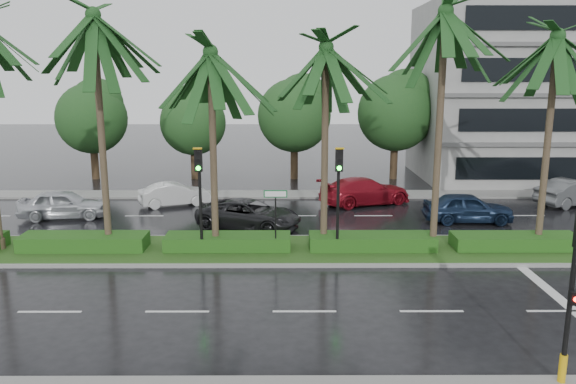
{
  "coord_description": "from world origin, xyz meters",
  "views": [
    {
      "loc": [
        -0.58,
        -21.43,
        7.36
      ],
      "look_at": [
        -0.5,
        1.5,
        2.45
      ],
      "focal_mm": 35.0,
      "sensor_mm": 36.0,
      "label": 1
    }
  ],
  "objects_px": {
    "signal_near": "(574,289)",
    "car_blue": "(468,208)",
    "car_darkgrey": "(249,214)",
    "car_red": "(365,191)",
    "street_sign": "(276,205)",
    "car_white": "(175,194)",
    "signal_median_left": "(200,185)",
    "car_silver": "(64,204)",
    "car_grey": "(574,192)"
  },
  "relations": [
    {
      "from": "signal_near",
      "to": "car_blue",
      "type": "distance_m",
      "value": 15.41
    },
    {
      "from": "signal_near",
      "to": "car_blue",
      "type": "bearing_deg",
      "value": 80.6
    },
    {
      "from": "car_darkgrey",
      "to": "car_red",
      "type": "relative_size",
      "value": 0.95
    },
    {
      "from": "street_sign",
      "to": "car_white",
      "type": "bearing_deg",
      "value": 123.35
    },
    {
      "from": "car_darkgrey",
      "to": "car_red",
      "type": "height_order",
      "value": "car_red"
    },
    {
      "from": "car_blue",
      "to": "street_sign",
      "type": "bearing_deg",
      "value": 120.29
    },
    {
      "from": "signal_median_left",
      "to": "street_sign",
      "type": "xyz_separation_m",
      "value": [
        3.0,
        0.18,
        -0.87
      ]
    },
    {
      "from": "signal_near",
      "to": "car_white",
      "type": "xyz_separation_m",
      "value": [
        -12.85,
        18.75,
        -1.86
      ]
    },
    {
      "from": "street_sign",
      "to": "car_blue",
      "type": "relative_size",
      "value": 0.6
    },
    {
      "from": "signal_median_left",
      "to": "car_blue",
      "type": "bearing_deg",
      "value": 23.44
    },
    {
      "from": "street_sign",
      "to": "car_white",
      "type": "relative_size",
      "value": 0.66
    },
    {
      "from": "signal_median_left",
      "to": "car_red",
      "type": "height_order",
      "value": "signal_median_left"
    },
    {
      "from": "signal_median_left",
      "to": "car_red",
      "type": "bearing_deg",
      "value": 49.83
    },
    {
      "from": "car_silver",
      "to": "car_white",
      "type": "bearing_deg",
      "value": -69.06
    },
    {
      "from": "car_white",
      "to": "car_grey",
      "type": "xyz_separation_m",
      "value": [
        22.45,
        -0.04,
        0.11
      ]
    },
    {
      "from": "car_silver",
      "to": "car_darkgrey",
      "type": "relative_size",
      "value": 0.87
    },
    {
      "from": "signal_median_left",
      "to": "car_grey",
      "type": "distance_m",
      "value": 21.69
    },
    {
      "from": "car_red",
      "to": "car_darkgrey",
      "type": "bearing_deg",
      "value": 108.08
    },
    {
      "from": "street_sign",
      "to": "car_white",
      "type": "distance_m",
      "value": 10.74
    },
    {
      "from": "street_sign",
      "to": "car_silver",
      "type": "distance_m",
      "value": 12.63
    },
    {
      "from": "car_red",
      "to": "car_white",
      "type": "bearing_deg",
      "value": 70.52
    },
    {
      "from": "signal_near",
      "to": "car_silver",
      "type": "distance_m",
      "value": 24.1
    },
    {
      "from": "signal_median_left",
      "to": "car_darkgrey",
      "type": "bearing_deg",
      "value": 68.88
    },
    {
      "from": "car_white",
      "to": "car_blue",
      "type": "xyz_separation_m",
      "value": [
        15.35,
        -3.65,
        0.1
      ]
    },
    {
      "from": "street_sign",
      "to": "car_white",
      "type": "xyz_separation_m",
      "value": [
        -5.85,
        8.88,
        -1.48
      ]
    },
    {
      "from": "signal_near",
      "to": "car_red",
      "type": "height_order",
      "value": "signal_near"
    },
    {
      "from": "car_blue",
      "to": "car_grey",
      "type": "relative_size",
      "value": 0.96
    },
    {
      "from": "car_white",
      "to": "car_red",
      "type": "height_order",
      "value": "car_red"
    },
    {
      "from": "car_silver",
      "to": "car_white",
      "type": "relative_size",
      "value": 1.12
    },
    {
      "from": "car_silver",
      "to": "car_darkgrey",
      "type": "bearing_deg",
      "value": -109.29
    },
    {
      "from": "car_darkgrey",
      "to": "car_grey",
      "type": "xyz_separation_m",
      "value": [
        17.95,
        4.74,
        0.05
      ]
    },
    {
      "from": "car_white",
      "to": "car_darkgrey",
      "type": "height_order",
      "value": "car_darkgrey"
    },
    {
      "from": "car_silver",
      "to": "car_grey",
      "type": "height_order",
      "value": "car_grey"
    },
    {
      "from": "car_darkgrey",
      "to": "car_grey",
      "type": "height_order",
      "value": "car_grey"
    },
    {
      "from": "signal_near",
      "to": "car_white",
      "type": "relative_size",
      "value": 1.11
    },
    {
      "from": "car_darkgrey",
      "to": "car_blue",
      "type": "xyz_separation_m",
      "value": [
        10.85,
        1.14,
        0.05
      ]
    },
    {
      "from": "car_silver",
      "to": "signal_median_left",
      "type": "bearing_deg",
      "value": -135.77
    },
    {
      "from": "street_sign",
      "to": "car_darkgrey",
      "type": "xyz_separation_m",
      "value": [
        -1.35,
        4.1,
        -1.43
      ]
    },
    {
      "from": "signal_near",
      "to": "car_grey",
      "type": "bearing_deg",
      "value": 62.84
    },
    {
      "from": "car_darkgrey",
      "to": "car_red",
      "type": "bearing_deg",
      "value": -30.51
    },
    {
      "from": "signal_near",
      "to": "car_darkgrey",
      "type": "relative_size",
      "value": 0.87
    },
    {
      "from": "signal_near",
      "to": "signal_median_left",
      "type": "bearing_deg",
      "value": 135.91
    },
    {
      "from": "car_grey",
      "to": "signal_near",
      "type": "bearing_deg",
      "value": 129.34
    },
    {
      "from": "signal_near",
      "to": "signal_median_left",
      "type": "distance_m",
      "value": 13.93
    },
    {
      "from": "car_silver",
      "to": "car_blue",
      "type": "relative_size",
      "value": 1.0
    },
    {
      "from": "car_red",
      "to": "signal_median_left",
      "type": "bearing_deg",
      "value": 118.8
    },
    {
      "from": "car_blue",
      "to": "car_red",
      "type": "bearing_deg",
      "value": 50.88
    },
    {
      "from": "signal_median_left",
      "to": "car_silver",
      "type": "bearing_deg",
      "value": 141.88
    },
    {
      "from": "car_white",
      "to": "car_red",
      "type": "relative_size",
      "value": 0.74
    },
    {
      "from": "street_sign",
      "to": "car_blue",
      "type": "bearing_deg",
      "value": 28.86
    }
  ]
}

